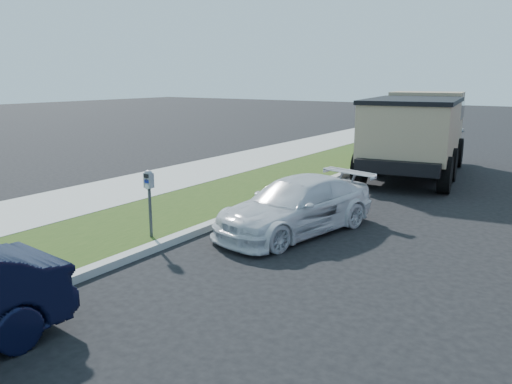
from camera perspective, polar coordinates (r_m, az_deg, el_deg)
The scene contains 5 objects.
ground at distance 9.48m, azimuth 3.71°, elevation -8.09°, with size 120.00×120.00×0.00m, color black.
streetside at distance 14.29m, azimuth -11.74°, elevation -0.82°, with size 6.12×50.00×0.15m.
parking_meter at distance 10.51m, azimuth -12.12°, elevation 0.35°, with size 0.20×0.14×1.42m.
white_wagon at distance 11.22m, azimuth 4.67°, elevation -1.53°, with size 1.70×4.17×1.21m, color silver.
dump_truck at distance 18.84m, azimuth 17.93°, elevation 6.86°, with size 3.80×7.60×2.86m.
Camera 1 is at (4.41, -7.68, 3.40)m, focal length 35.00 mm.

